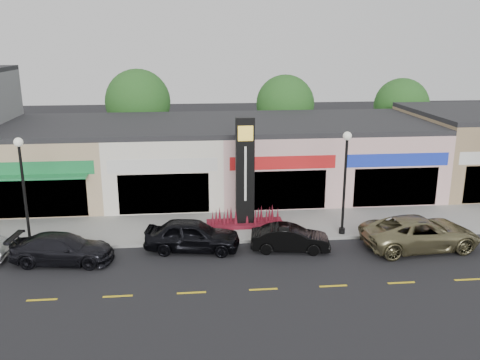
{
  "coord_description": "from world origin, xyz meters",
  "views": [
    {
      "loc": [
        0.13,
        -22.04,
        10.16
      ],
      "look_at": [
        2.71,
        4.0,
        2.82
      ],
      "focal_mm": 38.0,
      "sensor_mm": 36.0,
      "label": 1
    }
  ],
  "objects_px": {
    "lamp_west_near": "(23,181)",
    "lamp_east_near": "(345,173)",
    "car_dark_sedan": "(62,249)",
    "car_gold_suv": "(420,233)",
    "car_black_conv": "(290,238)",
    "car_black_sedan": "(192,235)",
    "pylon_sign": "(245,189)"
  },
  "relations": [
    {
      "from": "lamp_east_near",
      "to": "car_gold_suv",
      "type": "bearing_deg",
      "value": -29.73
    },
    {
      "from": "lamp_east_near",
      "to": "car_dark_sedan",
      "type": "distance_m",
      "value": 14.36
    },
    {
      "from": "lamp_west_near",
      "to": "lamp_east_near",
      "type": "distance_m",
      "value": 16.0
    },
    {
      "from": "pylon_sign",
      "to": "car_gold_suv",
      "type": "xyz_separation_m",
      "value": [
        8.4,
        -3.64,
        -1.47
      ]
    },
    {
      "from": "car_black_sedan",
      "to": "car_gold_suv",
      "type": "height_order",
      "value": "car_gold_suv"
    },
    {
      "from": "lamp_west_near",
      "to": "pylon_sign",
      "type": "distance_m",
      "value": 11.19
    },
    {
      "from": "lamp_east_near",
      "to": "car_gold_suv",
      "type": "distance_m",
      "value": 4.74
    },
    {
      "from": "car_dark_sedan",
      "to": "car_gold_suv",
      "type": "relative_size",
      "value": 0.81
    },
    {
      "from": "lamp_west_near",
      "to": "car_gold_suv",
      "type": "distance_m",
      "value": 19.68
    },
    {
      "from": "pylon_sign",
      "to": "car_black_conv",
      "type": "distance_m",
      "value": 4.14
    },
    {
      "from": "car_gold_suv",
      "to": "pylon_sign",
      "type": "bearing_deg",
      "value": 62.21
    },
    {
      "from": "car_gold_suv",
      "to": "car_dark_sedan",
      "type": "bearing_deg",
      "value": 85.54
    },
    {
      "from": "car_black_sedan",
      "to": "car_gold_suv",
      "type": "bearing_deg",
      "value": -85.65
    },
    {
      "from": "pylon_sign",
      "to": "car_gold_suv",
      "type": "height_order",
      "value": "pylon_sign"
    },
    {
      "from": "car_black_sedan",
      "to": "car_black_conv",
      "type": "distance_m",
      "value": 4.82
    },
    {
      "from": "lamp_east_near",
      "to": "car_black_conv",
      "type": "bearing_deg",
      "value": -152.75
    },
    {
      "from": "lamp_east_near",
      "to": "pylon_sign",
      "type": "bearing_deg",
      "value": 161.25
    },
    {
      "from": "car_dark_sedan",
      "to": "car_gold_suv",
      "type": "bearing_deg",
      "value": -83.18
    },
    {
      "from": "lamp_west_near",
      "to": "pylon_sign",
      "type": "xyz_separation_m",
      "value": [
        11.0,
        1.7,
        -1.2
      ]
    },
    {
      "from": "lamp_east_near",
      "to": "car_black_conv",
      "type": "xyz_separation_m",
      "value": [
        -3.11,
        -1.6,
        -2.84
      ]
    },
    {
      "from": "lamp_west_near",
      "to": "lamp_east_near",
      "type": "height_order",
      "value": "same"
    },
    {
      "from": "car_black_conv",
      "to": "car_black_sedan",
      "type": "bearing_deg",
      "value": 92.2
    },
    {
      "from": "car_dark_sedan",
      "to": "lamp_east_near",
      "type": "bearing_deg",
      "value": -75.28
    },
    {
      "from": "lamp_west_near",
      "to": "car_black_conv",
      "type": "xyz_separation_m",
      "value": [
        12.89,
        -1.6,
        -2.84
      ]
    },
    {
      "from": "lamp_west_near",
      "to": "pylon_sign",
      "type": "height_order",
      "value": "pylon_sign"
    },
    {
      "from": "car_black_conv",
      "to": "car_gold_suv",
      "type": "distance_m",
      "value": 6.52
    },
    {
      "from": "lamp_east_near",
      "to": "pylon_sign",
      "type": "xyz_separation_m",
      "value": [
        -5.0,
        1.7,
        -1.2
      ]
    },
    {
      "from": "lamp_east_near",
      "to": "car_black_conv",
      "type": "relative_size",
      "value": 1.41
    },
    {
      "from": "car_black_sedan",
      "to": "car_gold_suv",
      "type": "relative_size",
      "value": 0.8
    },
    {
      "from": "car_black_conv",
      "to": "car_gold_suv",
      "type": "relative_size",
      "value": 0.66
    },
    {
      "from": "car_black_conv",
      "to": "car_gold_suv",
      "type": "xyz_separation_m",
      "value": [
        6.51,
        -0.34,
        0.17
      ]
    },
    {
      "from": "car_black_sedan",
      "to": "lamp_west_near",
      "type": "bearing_deg",
      "value": 90.96
    }
  ]
}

